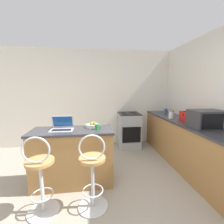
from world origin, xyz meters
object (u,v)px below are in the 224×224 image
laptop (62,126)px  fruit_bowl (92,125)px  bar_stool_near (41,177)px  storage_jar (171,114)px  mug_blue (166,110)px  toaster (187,116)px  mug_green (97,127)px  microwave (207,119)px  bar_stool_far (93,174)px  stove_range (129,130)px

laptop → fruit_bowl: laptop is taller
bar_stool_near → storage_jar: storage_jar is taller
mug_blue → bar_stool_near: bearing=-142.1°
toaster → bar_stool_near: bearing=-159.4°
laptop → mug_green: size_ratio=3.54×
microwave → storage_jar: 0.85m
mug_blue → storage_jar: bearing=-109.4°
microwave → mug_blue: size_ratio=5.26×
toaster → fruit_bowl: bearing=-172.2°
laptop → fruit_bowl: 0.48m
bar_stool_far → toaster: 2.19m
laptop → fruit_bowl: bearing=8.3°
bar_stool_near → laptop: 0.81m
fruit_bowl → bar_stool_near: bearing=-132.7°
toaster → storage_jar: bearing=122.3°
microwave → mug_blue: 1.64m
laptop → mug_green: 0.57m
bar_stool_far → mug_green: (0.09, 0.55, 0.47)m
microwave → stove_range: bearing=119.8°
stove_range → mug_green: bearing=-120.9°
bar_stool_near → stove_range: bar_stool_near is taller
mug_blue → stove_range: bearing=-178.7°
fruit_bowl → laptop: bearing=-171.7°
laptop → mug_blue: laptop is taller
laptop → mug_green: bearing=-7.0°
storage_jar → stove_range: bearing=133.6°
laptop → storage_jar: 2.28m
bar_stool_far → microwave: size_ratio=2.02×
bar_stool_near → laptop: bearing=75.5°
microwave → mug_blue: bearing=86.1°
bar_stool_near → mug_green: bar_stool_near is taller
bar_stool_near → storage_jar: 2.72m
toaster → mug_green: 1.86m
mug_blue → fruit_bowl: fruit_bowl is taller
bar_stool_far → stove_range: 2.25m
mug_blue → toaster: bearing=-95.2°
microwave → toaster: size_ratio=1.67×
laptop → stove_range: bearing=44.3°
bar_stool_far → fruit_bowl: size_ratio=4.94×
stove_range → fruit_bowl: size_ratio=4.41×
microwave → stove_range: size_ratio=0.55×
mug_green → laptop: bearing=173.0°
microwave → fruit_bowl: size_ratio=2.44×
mug_blue → storage_jar: storage_jar is taller
laptop → fruit_bowl: (0.48, 0.07, -0.02)m
bar_stool_far → fruit_bowl: bar_stool_far is taller
laptop → mug_green: (0.56, -0.07, -0.01)m
fruit_bowl → storage_jar: storage_jar is taller
bar_stool_far → stove_range: bearing=64.5°
bar_stool_near → bar_stool_far: size_ratio=1.00×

